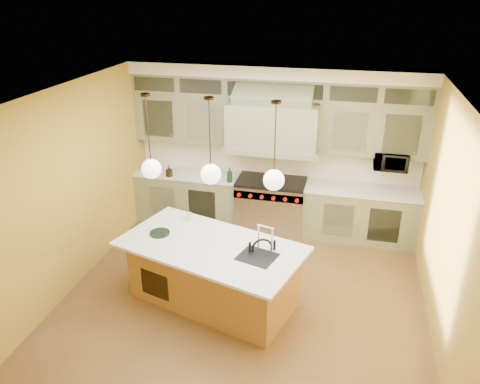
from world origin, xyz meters
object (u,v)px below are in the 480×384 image
(counter_stool, at_px, (264,275))
(range, at_px, (271,204))
(kitchen_island, at_px, (214,272))
(microwave, at_px, (391,161))

(counter_stool, bearing_deg, range, 75.88)
(range, bearing_deg, kitchen_island, -99.89)
(microwave, bearing_deg, range, -176.88)
(range, height_order, microwave, microwave)
(counter_stool, bearing_deg, microwave, 35.40)
(counter_stool, xyz_separation_m, microwave, (1.62, 2.52, 0.83))
(range, distance_m, microwave, 2.18)
(range, distance_m, kitchen_island, 2.30)
(microwave, bearing_deg, counter_stool, -122.70)
(kitchen_island, height_order, microwave, microwave)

